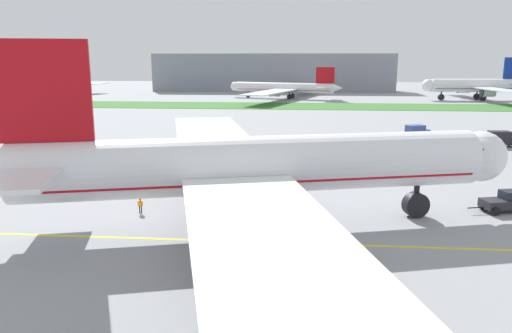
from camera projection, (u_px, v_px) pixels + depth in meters
The scene contains 13 objects.
ground_plane at pixel (261, 240), 43.69m from camera, with size 600.00×600.00×0.00m, color gray.
apron_taxi_line at pixel (261, 242), 43.11m from camera, with size 280.00×0.36×0.01m, color yellow.
grass_median_strip at pixel (290, 106), 165.18m from camera, with size 320.00×24.00×0.10m, color #38722D.
airliner_foreground at pixel (248, 167), 45.82m from camera, with size 51.98×83.56×17.49m.
pushback_tug at pixel (504, 202), 51.50m from camera, with size 6.28×3.42×2.26m.
ground_crew_wingwalker_port at pixel (266, 203), 51.03m from camera, with size 0.57×0.41×1.73m.
ground_crew_marshaller_front at pixel (140, 204), 51.00m from camera, with size 0.55×0.26×1.56m.
service_truck_baggage_loader at pixel (502, 138), 89.32m from camera, with size 5.03×2.71×2.85m.
service_truck_fuel_bowser at pixel (417, 132), 95.77m from camera, with size 5.03×3.87×3.10m.
parked_airliner_far_left at pixel (44, 86), 198.54m from camera, with size 40.52×65.25×14.44m.
parked_airliner_far_centre at pixel (285, 88), 195.12m from camera, with size 45.77×76.05×12.50m.
parked_airliner_far_right at pixel (476, 86), 187.13m from camera, with size 41.34×63.96×16.18m.
terminal_building at pixel (273, 72), 240.61m from camera, with size 116.40×20.00×18.00m, color gray.
Camera 1 is at (3.15, -41.09, 15.92)m, focal length 34.23 mm.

